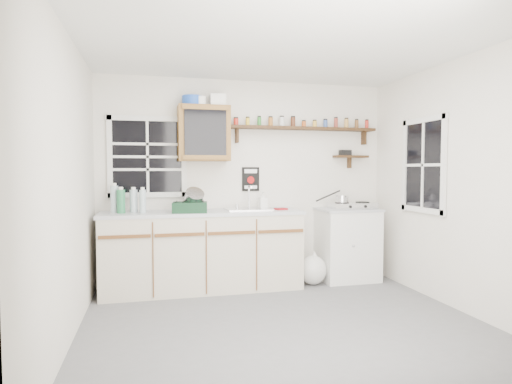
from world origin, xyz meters
TOP-DOWN VIEW (x-y plane):
  - room at (0.00, 0.00)m, footprint 3.64×3.24m
  - main_cabinet at (-0.58, 1.30)m, footprint 2.31×0.63m
  - right_cabinet at (1.25, 1.32)m, footprint 0.73×0.57m
  - sink at (-0.05, 1.30)m, footprint 0.52×0.44m
  - upper_cabinet at (-0.55, 1.44)m, footprint 0.60×0.32m
  - upper_cabinet_clutter at (-0.57, 1.44)m, footprint 0.51×0.24m
  - spice_shelf at (0.72, 1.51)m, footprint 1.91×0.18m
  - secondary_shelf at (1.36, 1.52)m, footprint 0.45×0.16m
  - warning_sign at (0.05, 1.59)m, footprint 0.22×0.02m
  - window_back at (-1.20, 1.59)m, footprint 0.93×0.03m
  - window_right at (1.79, 0.55)m, footprint 0.03×0.78m
  - water_bottles at (-1.43, 1.31)m, footprint 0.39×0.17m
  - dish_rack at (-0.73, 1.19)m, footprint 0.41×0.33m
  - soap_bottle at (0.16, 1.41)m, footprint 0.10×0.11m
  - rag at (0.34, 1.24)m, footprint 0.16×0.15m
  - hotplate at (1.30, 1.30)m, footprint 0.57×0.31m
  - saucepan at (1.16, 1.31)m, footprint 0.37×0.23m
  - trash_bag at (0.73, 1.19)m, footprint 0.38×0.34m

SIDE VIEW (x-z plane):
  - trash_bag at x=0.73m, z-range -0.03..0.40m
  - right_cabinet at x=1.25m, z-range 0.00..0.91m
  - main_cabinet at x=-0.58m, z-range 0.00..0.92m
  - rag at x=0.34m, z-range 0.92..0.94m
  - sink at x=-0.05m, z-range 0.79..1.08m
  - hotplate at x=1.30m, z-range 0.91..0.99m
  - dish_rack at x=-0.73m, z-range 0.87..1.16m
  - soap_bottle at x=0.16m, z-range 0.92..1.13m
  - saucepan at x=1.16m, z-range 0.95..1.11m
  - water_bottles at x=-1.43m, z-range 0.89..1.22m
  - room at x=0.00m, z-range -0.02..2.52m
  - warning_sign at x=0.05m, z-range 1.13..1.43m
  - window_right at x=1.79m, z-range 0.91..1.99m
  - window_back at x=-1.20m, z-range 1.06..2.04m
  - secondary_shelf at x=1.36m, z-range 1.46..1.69m
  - upper_cabinet at x=-0.55m, z-range 1.50..2.15m
  - spice_shelf at x=0.72m, z-range 1.76..2.10m
  - upper_cabinet_clutter at x=-0.57m, z-range 2.14..2.28m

